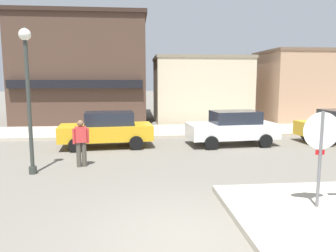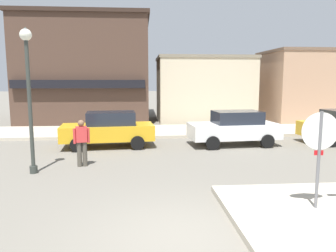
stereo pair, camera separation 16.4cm
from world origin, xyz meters
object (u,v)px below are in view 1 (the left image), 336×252
stop_sign (321,147)px  parked_car_nearest (107,129)px  pedestrian_crossing_near (81,142)px  lamp_post (27,80)px  parked_car_second (233,127)px

stop_sign → parked_car_nearest: stop_sign is taller
pedestrian_crossing_near → lamp_post: bearing=-152.6°
stop_sign → parked_car_second: 7.76m
parked_car_second → lamp_post: bearing=-152.9°
stop_sign → parked_car_second: stop_sign is taller
pedestrian_crossing_near → parked_car_second: bearing=27.0°
lamp_post → pedestrian_crossing_near: lamp_post is taller
parked_car_nearest → pedestrian_crossing_near: (-0.59, -3.26, 0.06)m
stop_sign → parked_car_nearest: size_ratio=0.56×
lamp_post → parked_car_nearest: 4.95m
parked_car_nearest → pedestrian_crossing_near: bearing=-100.3°
stop_sign → parked_car_second: size_ratio=0.56×
parked_car_nearest → pedestrian_crossing_near: 3.31m
parked_car_second → pedestrian_crossing_near: pedestrian_crossing_near is taller
stop_sign → pedestrian_crossing_near: size_ratio=1.43×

